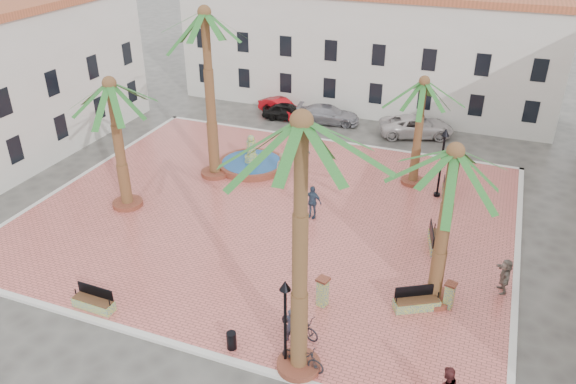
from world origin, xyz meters
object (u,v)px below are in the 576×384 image
(pedestrian_fountain_b, at_px, (312,202))
(pedestrian_north, at_px, (305,152))
(bench_ne, at_px, (447,190))
(cyclist_a, at_px, (291,325))
(lamppost_e, at_px, (443,151))
(palm_ne, at_px, (423,94))
(bench_s, at_px, (94,303))
(pedestrian_fountain_a, at_px, (282,166))
(car_red, at_px, (281,108))
(pedestrian_east, at_px, (505,276))
(fountain, at_px, (252,163))
(bollard_n, at_px, (303,131))
(bicycle_a, at_px, (300,325))
(bench_se, at_px, (416,303))
(bollard_se, at_px, (323,291))
(palm_s, at_px, (301,152))
(lamppost_s, at_px, (285,309))
(bench_e, at_px, (435,242))
(palm_nw, at_px, (206,31))
(car_white, at_px, (416,126))
(palm_e, at_px, (452,172))
(car_black, at_px, (287,111))
(bollard_e, at_px, (449,295))
(palm_sw, at_px, (112,100))
(bicycle_b, at_px, (303,358))

(pedestrian_fountain_b, bearing_deg, pedestrian_north, 119.63)
(bench_ne, relative_size, cyclist_a, 1.11)
(lamppost_e, bearing_deg, pedestrian_fountain_b, -140.77)
(palm_ne, height_order, bench_s, palm_ne)
(pedestrian_fountain_a, relative_size, car_red, 0.41)
(bench_ne, bearing_deg, pedestrian_east, -165.60)
(fountain, xyz_separation_m, bollard_n, (1.49, 5.56, 0.34))
(fountain, xyz_separation_m, bicycle_a, (8.31, -13.53, 0.18))
(pedestrian_fountain_b, distance_m, pedestrian_north, 6.69)
(pedestrian_north, bearing_deg, bench_se, -128.66)
(palm_ne, distance_m, bollard_se, 14.06)
(palm_s, relative_size, pedestrian_fountain_b, 5.39)
(pedestrian_fountain_a, xyz_separation_m, pedestrian_fountain_b, (3.30, -3.89, 0.12))
(bollard_se, bearing_deg, lamppost_s, -93.51)
(cyclist_a, bearing_deg, bench_e, -130.87)
(palm_nw, height_order, bollard_se, palm_nw)
(cyclist_a, xyz_separation_m, car_white, (0.83, 23.63, -0.18))
(palm_s, distance_m, lamppost_e, 17.03)
(bench_s, bearing_deg, car_white, 70.74)
(palm_e, bearing_deg, bench_se, -124.54)
(cyclist_a, bearing_deg, car_black, -83.09)
(lamppost_e, distance_m, bollard_e, 10.48)
(palm_sw, height_order, bench_ne, palm_sw)
(bicycle_a, distance_m, car_red, 25.66)
(bollard_e, relative_size, pedestrian_fountain_a, 0.77)
(bicycle_a, bearing_deg, car_red, 41.92)
(palm_nw, height_order, palm_sw, palm_nw)
(lamppost_s, height_order, bollard_se, lamppost_s)
(bench_e, xyz_separation_m, car_white, (-3.54, 14.71, 0.30))
(bench_ne, distance_m, pedestrian_east, 9.20)
(bicycle_a, bearing_deg, palm_ne, 11.35)
(pedestrian_fountain_b, bearing_deg, cyclist_a, -69.38)
(bench_s, xyz_separation_m, car_red, (-1.47, 25.20, 0.23))
(pedestrian_east, distance_m, car_white, 18.58)
(pedestrian_north, relative_size, pedestrian_east, 1.08)
(bench_e, distance_m, pedestrian_fountain_b, 6.82)
(palm_s, xyz_separation_m, car_red, (-10.87, 25.22, -8.38))
(lamppost_s, relative_size, pedestrian_fountain_a, 2.36)
(bench_e, xyz_separation_m, car_red, (-14.45, 15.05, 0.22))
(palm_e, xyz_separation_m, bicycle_a, (-4.71, -4.18, -5.79))
(bench_se, xyz_separation_m, pedestrian_fountain_b, (-6.72, 5.68, 0.66))
(pedestrian_fountain_b, relative_size, car_red, 0.47)
(bicycle_a, xyz_separation_m, pedestrian_fountain_a, (-5.90, 12.87, 0.34))
(bollard_n, distance_m, pedestrian_fountain_a, 6.29)
(pedestrian_fountain_b, bearing_deg, palm_s, -67.02)
(bench_ne, relative_size, pedestrian_east, 1.03)
(palm_e, distance_m, bench_s, 15.92)
(bench_se, relative_size, car_white, 0.37)
(palm_s, relative_size, bench_ne, 5.90)
(bicycle_b, bearing_deg, lamppost_e, -1.84)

